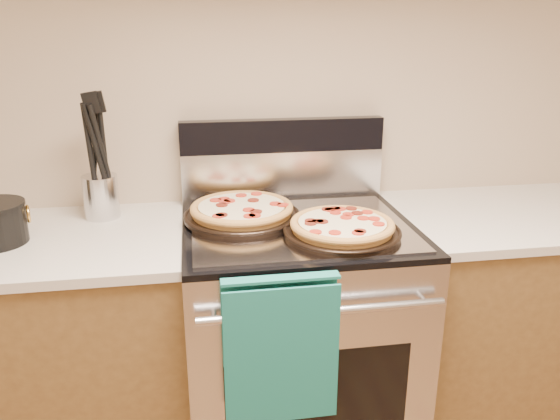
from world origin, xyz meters
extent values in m
plane|color=tan|center=(0.00, 2.00, 1.35)|extent=(4.00, 0.00, 4.00)
cube|color=#B7B7BC|center=(0.00, 1.65, 0.45)|extent=(0.76, 0.68, 0.90)
cube|color=black|center=(0.00, 1.31, 0.45)|extent=(0.56, 0.01, 0.40)
cube|color=black|center=(0.00, 1.65, 0.91)|extent=(0.76, 0.68, 0.02)
cube|color=silver|center=(0.00, 1.96, 1.01)|extent=(0.76, 0.06, 0.18)
cube|color=black|center=(0.00, 1.96, 1.16)|extent=(0.76, 0.06, 0.12)
cylinder|color=silver|center=(0.00, 1.27, 0.80)|extent=(0.70, 0.03, 0.03)
cube|color=gray|center=(0.00, 1.62, 0.92)|extent=(0.70, 0.55, 0.01)
cube|color=brown|center=(-0.88, 1.68, 0.44)|extent=(1.00, 0.62, 0.88)
cube|color=beige|center=(-0.88, 1.68, 0.90)|extent=(1.02, 0.64, 0.03)
cube|color=brown|center=(0.88, 1.68, 0.44)|extent=(1.00, 0.62, 0.88)
cube|color=beige|center=(0.88, 1.68, 0.90)|extent=(1.02, 0.64, 0.03)
cylinder|color=silver|center=(-0.66, 1.86, 0.98)|extent=(0.13, 0.13, 0.15)
camera|label=1|loc=(-0.33, -0.02, 1.55)|focal=35.00mm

